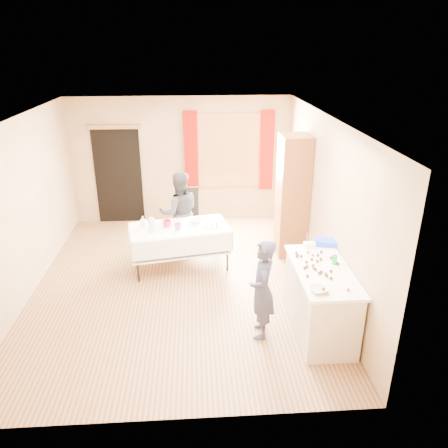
{
  "coord_description": "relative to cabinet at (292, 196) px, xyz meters",
  "views": [
    {
      "loc": [
        0.3,
        -6.13,
        3.59
      ],
      "look_at": [
        0.72,
        0.0,
        1.01
      ],
      "focal_mm": 35.0,
      "sensor_mm": 36.0,
      "label": 1
    }
  ],
  "objects": [
    {
      "name": "floor",
      "position": [
        -1.99,
        -1.03,
        -1.08
      ],
      "size": [
        4.5,
        5.5,
        0.02
      ],
      "primitive_type": "cube",
      "color": "#9E7047",
      "rests_on": "ground"
    },
    {
      "name": "ceiling",
      "position": [
        -1.99,
        -1.03,
        1.54
      ],
      "size": [
        4.5,
        5.5,
        0.02
      ],
      "primitive_type": "cube",
      "color": "white",
      "rests_on": "floor"
    },
    {
      "name": "wall_back",
      "position": [
        -1.99,
        1.73,
        0.23
      ],
      "size": [
        4.5,
        0.02,
        2.6
      ],
      "primitive_type": "cube",
      "color": "tan",
      "rests_on": "floor"
    },
    {
      "name": "wall_front",
      "position": [
        -1.99,
        -3.79,
        0.23
      ],
      "size": [
        4.5,
        0.02,
        2.6
      ],
      "primitive_type": "cube",
      "color": "tan",
      "rests_on": "floor"
    },
    {
      "name": "wall_left",
      "position": [
        -4.25,
        -1.03,
        0.23
      ],
      "size": [
        0.02,
        5.5,
        2.6
      ],
      "primitive_type": "cube",
      "color": "tan",
      "rests_on": "floor"
    },
    {
      "name": "wall_right",
      "position": [
        0.27,
        -1.03,
        0.23
      ],
      "size": [
        0.02,
        5.5,
        2.6
      ],
      "primitive_type": "cube",
      "color": "tan",
      "rests_on": "floor"
    },
    {
      "name": "window_frame",
      "position": [
        -0.99,
        1.69,
        0.43
      ],
      "size": [
        1.32,
        0.06,
        1.52
      ],
      "primitive_type": "cube",
      "color": "olive",
      "rests_on": "wall_back"
    },
    {
      "name": "window_pane",
      "position": [
        -0.99,
        1.68,
        0.43
      ],
      "size": [
        1.2,
        0.02,
        1.4
      ],
      "primitive_type": "cube",
      "color": "white",
      "rests_on": "wall_back"
    },
    {
      "name": "curtain_left",
      "position": [
        -1.77,
        1.64,
        0.43
      ],
      "size": [
        0.28,
        0.06,
        1.65
      ],
      "primitive_type": "cube",
      "color": "#950900",
      "rests_on": "wall_back"
    },
    {
      "name": "curtain_right",
      "position": [
        -0.21,
        1.64,
        0.43
      ],
      "size": [
        0.28,
        0.06,
        1.65
      ],
      "primitive_type": "cube",
      "color": "#950900",
      "rests_on": "wall_back"
    },
    {
      "name": "doorway",
      "position": [
        -3.29,
        1.7,
        -0.07
      ],
      "size": [
        0.95,
        0.04,
        2.0
      ],
      "primitive_type": "cube",
      "color": "black",
      "rests_on": "floor"
    },
    {
      "name": "door_lintel",
      "position": [
        -3.29,
        1.67,
        0.95
      ],
      "size": [
        1.05,
        0.06,
        0.08
      ],
      "primitive_type": "cube",
      "color": "olive",
      "rests_on": "wall_back"
    },
    {
      "name": "cabinet",
      "position": [
        0.0,
        0.0,
        0.0
      ],
      "size": [
        0.5,
        0.6,
        2.15
      ],
      "primitive_type": "cube",
      "color": "brown",
      "rests_on": "floor"
    },
    {
      "name": "counter",
      "position": [
        -0.1,
        -2.36,
        -0.62
      ],
      "size": [
        0.7,
        1.48,
        0.91
      ],
      "color": "beige",
      "rests_on": "floor"
    },
    {
      "name": "party_table",
      "position": [
        -1.98,
        -0.48,
        -0.63
      ],
      "size": [
        1.76,
        1.13,
        0.75
      ],
      "rotation": [
        0.0,
        0.0,
        0.19
      ],
      "color": "black",
      "rests_on": "floor"
    },
    {
      "name": "chair",
      "position": [
        -1.84,
        0.52,
        -0.76
      ],
      "size": [
        0.48,
        0.48,
        1.05
      ],
      "rotation": [
        0.0,
        0.0,
        0.13
      ],
      "color": "black",
      "rests_on": "floor"
    },
    {
      "name": "girl",
      "position": [
        -0.88,
        -2.42,
        -0.4
      ],
      "size": [
        0.56,
        0.42,
        1.35
      ],
      "primitive_type": "imported",
      "rotation": [
        0.0,
        0.0,
        -1.67
      ],
      "color": "#272844",
      "rests_on": "floor"
    },
    {
      "name": "woman",
      "position": [
        -1.99,
        0.17,
        -0.32
      ],
      "size": [
        0.91,
        0.81,
        1.5
      ],
      "primitive_type": "imported",
      "rotation": [
        0.0,
        0.0,
        3.31
      ],
      "color": "black",
      "rests_on": "floor"
    },
    {
      "name": "soda_can",
      "position": [
        0.08,
        -2.23,
        -0.1
      ],
      "size": [
        0.07,
        0.07,
        0.12
      ],
      "primitive_type": "cylinder",
      "rotation": [
        0.0,
        0.0,
        0.03
      ],
      "color": "#0C9A31",
      "rests_on": "counter"
    },
    {
      "name": "mixing_bowl",
      "position": [
        -0.3,
        -2.89,
        -0.14
      ],
      "size": [
        0.33,
        0.33,
        0.05
      ],
      "primitive_type": "imported",
      "rotation": [
        0.0,
        0.0,
        0.32
      ],
      "color": "white",
      "rests_on": "counter"
    },
    {
      "name": "foam_block",
      "position": [
        -0.13,
        -1.74,
        -0.12
      ],
      "size": [
        0.15,
        0.1,
        0.08
      ],
      "primitive_type": "cube",
      "rotation": [
        0.0,
        0.0,
        -0.01
      ],
      "color": "white",
      "rests_on": "counter"
    },
    {
      "name": "blue_basket",
      "position": [
        0.14,
        -1.66,
        -0.12
      ],
      "size": [
        0.34,
        0.27,
        0.08
      ],
      "primitive_type": "cube",
      "rotation": [
        0.0,
        0.0,
        -0.25
      ],
      "color": "blue",
      "rests_on": "counter"
    },
    {
      "name": "pitcher",
      "position": [
        -2.41,
        -0.66,
        -0.21
      ],
      "size": [
        0.14,
        0.14,
        0.22
      ],
      "primitive_type": "cylinder",
      "rotation": [
        0.0,
        0.0,
        0.39
      ],
      "color": "silver",
      "rests_on": "party_table"
    },
    {
      "name": "cup_red",
      "position": [
        -2.18,
        -0.46,
        -0.27
      ],
      "size": [
        0.15,
        0.15,
        0.11
      ],
      "primitive_type": "imported",
      "rotation": [
        0.0,
        0.0,
        -0.05
      ],
      "color": "#B8183B",
      "rests_on": "party_table"
    },
    {
      "name": "cup_rainbow",
      "position": [
        -2.0,
        -0.62,
        -0.27
      ],
      "size": [
        0.13,
        0.13,
        0.11
      ],
      "primitive_type": "imported",
      "rotation": [
        0.0,
        0.0,
        0.03
      ],
      "color": "red",
      "rests_on": "party_table"
    },
    {
      "name": "small_bowl",
      "position": [
        -1.71,
        -0.32,
        -0.29
      ],
      "size": [
        0.32,
        0.32,
        0.06
      ],
      "primitive_type": "imported",
      "rotation": [
        0.0,
        0.0,
        0.36
      ],
      "color": "white",
      "rests_on": "party_table"
    },
    {
      "name": "pastry_tray",
      "position": [
        -1.45,
        -0.52,
        -0.31
      ],
      "size": [
        0.33,
        0.28,
        0.02
      ],
      "primitive_type": "cube",
      "rotation": [
        0.0,
        0.0,
        0.33
      ],
      "color": "white",
      "rests_on": "party_table"
    },
    {
      "name": "bottle",
      "position": [
        -2.57,
        -0.43,
        -0.23
      ],
      "size": [
        0.1,
        0.1,
        0.18
      ],
      "primitive_type": "imported",
      "rotation": [
        0.0,
        0.0,
        -0.12
      ],
      "color": "white",
      "rests_on": "party_table"
    },
    {
      "name": "cake_balls",
      "position": [
        -0.17,
        -2.31,
        -0.14
      ],
      "size": [
        0.52,
        1.1,
        0.04
      ],
      "color": "#3F2314",
      "rests_on": "counter"
    }
  ]
}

